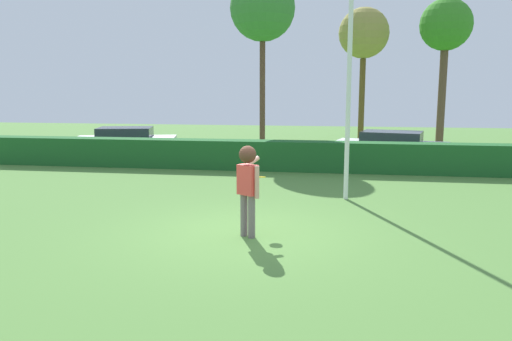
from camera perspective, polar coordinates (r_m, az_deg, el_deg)
ground_plane at (r=10.13m, az=-1.30°, el=-7.11°), size 60.00×60.00×0.00m
person at (r=9.64m, az=-0.91°, el=-1.01°), size 0.50×0.84×1.79m
frisbee at (r=10.31m, az=0.43°, el=-0.74°), size 0.24×0.25×0.06m
lamppost at (r=13.13m, az=10.57°, el=12.35°), size 0.24×0.24×6.56m
hedge_row at (r=17.82m, az=3.41°, el=1.69°), size 23.01×0.90×1.04m
parked_car_silver at (r=22.10m, az=-14.59°, el=3.31°), size 4.48×2.64×1.25m
parked_car_white at (r=20.04m, az=15.10°, el=2.71°), size 4.48×2.64×1.25m
maple_tree at (r=26.40m, az=20.73°, el=14.91°), size 2.45×2.45×7.11m
oak_tree at (r=22.84m, az=0.75°, el=17.81°), size 2.83×2.83×7.73m
willow_tree at (r=26.46m, az=12.14°, el=14.84°), size 2.50×2.50×6.87m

